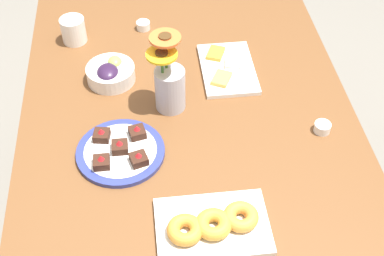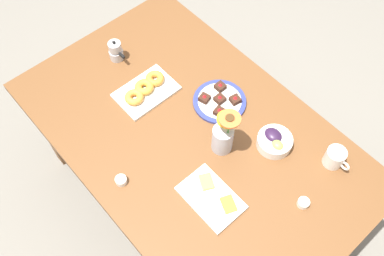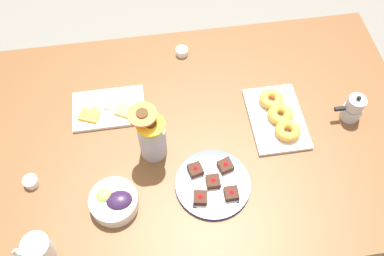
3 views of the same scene
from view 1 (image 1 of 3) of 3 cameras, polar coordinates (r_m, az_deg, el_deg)
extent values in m
cube|color=brown|center=(1.55, 0.00, -1.54)|extent=(1.60, 1.00, 0.04)
cube|color=brown|center=(2.38, 8.14, 6.01)|extent=(0.07, 0.07, 0.70)
cube|color=brown|center=(2.34, -12.36, 4.43)|extent=(0.07, 0.07, 0.70)
cylinder|color=white|center=(1.90, -12.54, 10.16)|extent=(0.08, 0.08, 0.09)
cylinder|color=brown|center=(1.88, -12.72, 11.09)|extent=(0.07, 0.07, 0.00)
torus|color=white|center=(1.94, -12.47, 11.07)|extent=(0.05, 0.01, 0.05)
cylinder|color=white|center=(1.72, -8.65, 5.75)|extent=(0.15, 0.15, 0.05)
ellipsoid|color=#2D1938|center=(1.69, -8.98, 5.83)|extent=(0.08, 0.07, 0.04)
ellipsoid|color=#9EC14C|center=(1.73, -8.23, 6.94)|extent=(0.05, 0.05, 0.04)
cube|color=white|center=(1.75, 3.83, 6.31)|extent=(0.26, 0.17, 0.01)
cube|color=#EFB74C|center=(1.69, 3.17, 5.30)|extent=(0.09, 0.08, 0.01)
cube|color=white|center=(1.76, 4.39, 7.11)|extent=(0.08, 0.06, 0.01)
cube|color=orange|center=(1.79, 2.53, 7.99)|extent=(0.08, 0.07, 0.01)
cube|color=white|center=(1.34, 2.20, -10.41)|extent=(0.19, 0.28, 0.01)
torus|color=orange|center=(1.33, 5.23, -9.41)|extent=(0.10, 0.10, 0.03)
torus|color=gold|center=(1.31, 2.30, -10.23)|extent=(0.12, 0.12, 0.03)
torus|color=orange|center=(1.30, -0.75, -10.81)|extent=(0.12, 0.12, 0.03)
cylinder|color=white|center=(1.94, -5.22, 10.85)|extent=(0.05, 0.05, 0.03)
cylinder|color=#C68923|center=(1.93, -5.24, 11.09)|extent=(0.04, 0.04, 0.01)
cylinder|color=white|center=(1.59, 13.73, 0.05)|extent=(0.05, 0.05, 0.03)
cylinder|color=maroon|center=(1.58, 13.79, 0.30)|extent=(0.04, 0.04, 0.01)
cylinder|color=navy|center=(1.50, -7.62, -2.56)|extent=(0.25, 0.25, 0.01)
cylinder|color=white|center=(1.50, -7.63, -2.51)|extent=(0.20, 0.20, 0.01)
cube|color=#381E14|center=(1.46, -9.62, -3.63)|extent=(0.04, 0.04, 0.02)
cone|color=red|center=(1.44, -9.71, -3.14)|extent=(0.02, 0.02, 0.01)
cube|color=#381E14|center=(1.52, -9.61, -0.79)|extent=(0.05, 0.05, 0.02)
cone|color=red|center=(1.51, -9.70, -0.29)|extent=(0.02, 0.02, 0.01)
cube|color=#381E14|center=(1.45, -5.69, -3.32)|extent=(0.05, 0.05, 0.02)
cone|color=red|center=(1.44, -5.74, -2.83)|extent=(0.02, 0.02, 0.01)
cube|color=#381E14|center=(1.52, -5.86, -0.48)|extent=(0.05, 0.05, 0.02)
cone|color=red|center=(1.50, -5.91, 0.02)|extent=(0.02, 0.02, 0.01)
cube|color=#381E14|center=(1.48, -7.70, -2.02)|extent=(0.04, 0.04, 0.02)
cone|color=red|center=(1.47, -7.77, -1.53)|extent=(0.02, 0.02, 0.01)
cylinder|color=#B2B2BC|center=(1.58, -2.34, 4.15)|extent=(0.09, 0.09, 0.14)
cylinder|color=#3D702D|center=(1.52, -2.81, 7.92)|extent=(0.01, 0.01, 0.10)
cylinder|color=orange|center=(1.49, -2.89, 9.56)|extent=(0.09, 0.09, 0.01)
cylinder|color=#472D14|center=(1.48, -2.90, 9.74)|extent=(0.04, 0.04, 0.01)
cylinder|color=#3D702D|center=(1.52, -3.20, 6.82)|extent=(0.01, 0.01, 0.06)
cylinder|color=yellow|center=(1.50, -3.26, 7.83)|extent=(0.09, 0.09, 0.01)
cylinder|color=#472D14|center=(1.49, -3.27, 8.01)|extent=(0.04, 0.04, 0.01)
camera|label=2|loc=(2.00, 31.37, 57.40)|focal=40.00mm
camera|label=3|loc=(1.34, -51.40, 41.32)|focal=40.00mm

